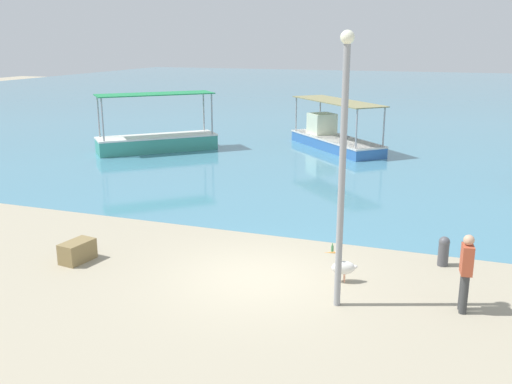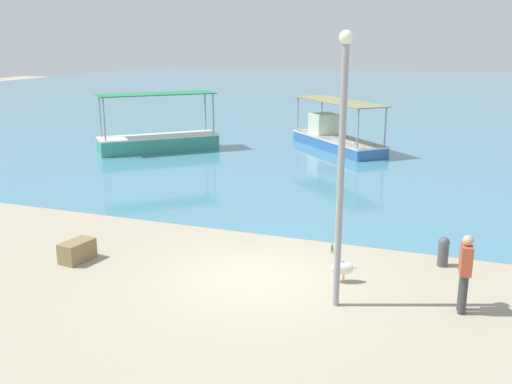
% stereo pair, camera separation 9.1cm
% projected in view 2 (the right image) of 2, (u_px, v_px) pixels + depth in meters
% --- Properties ---
extents(ground, '(120.00, 120.00, 0.00)m').
position_uv_depth(ground, '(253.00, 277.00, 13.64)').
color(ground, '#A1977F').
extents(harbor_water, '(110.00, 90.00, 0.00)m').
position_uv_depth(harbor_water, '(420.00, 96.00, 57.17)').
color(harbor_water, teal).
rests_on(harbor_water, ground).
extents(fishing_boat_center, '(5.51, 5.27, 2.90)m').
position_uv_depth(fishing_boat_center, '(159.00, 140.00, 28.91)').
color(fishing_boat_center, teal).
rests_on(fishing_boat_center, harbor_water).
extents(fishing_boat_far_right, '(5.83, 6.00, 2.47)m').
position_uv_depth(fishing_boat_far_right, '(335.00, 137.00, 29.70)').
color(fishing_boat_far_right, '#366BB2').
rests_on(fishing_boat_far_right, harbor_water).
extents(pelican, '(0.78, 0.46, 0.80)m').
position_uv_depth(pelican, '(343.00, 267.00, 13.28)').
color(pelican, '#E0997A').
rests_on(pelican, ground).
extents(lamp_post, '(0.28, 0.28, 5.69)m').
position_uv_depth(lamp_post, '(341.00, 159.00, 11.39)').
color(lamp_post, gray).
rests_on(lamp_post, ground).
extents(mooring_bollard, '(0.27, 0.27, 0.76)m').
position_uv_depth(mooring_bollard, '(443.00, 250.00, 14.23)').
color(mooring_bollard, '#47474C').
rests_on(mooring_bollard, ground).
extents(fisherman_standing, '(0.27, 0.42, 1.69)m').
position_uv_depth(fisherman_standing, '(465.00, 271.00, 11.69)').
color(fisherman_standing, '#37383A').
rests_on(fisherman_standing, ground).
extents(cargo_crate, '(0.64, 0.95, 0.53)m').
position_uv_depth(cargo_crate, '(77.00, 251.00, 14.60)').
color(cargo_crate, olive).
rests_on(cargo_crate, ground).
extents(glass_bottle, '(0.07, 0.07, 0.27)m').
position_uv_depth(glass_bottle, '(332.00, 249.00, 15.16)').
color(glass_bottle, '#3F7F4C').
rests_on(glass_bottle, ground).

